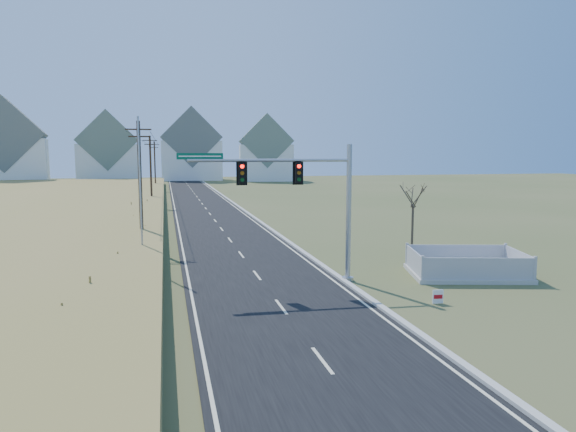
% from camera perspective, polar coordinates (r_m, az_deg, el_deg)
% --- Properties ---
extents(ground, '(260.00, 260.00, 0.00)m').
position_cam_1_polar(ground, '(24.54, -1.81, -8.86)').
color(ground, '#475127').
rests_on(ground, ground).
extents(road, '(8.00, 180.00, 0.06)m').
position_cam_1_polar(road, '(73.59, -9.73, 1.62)').
color(road, black).
rests_on(road, ground).
extents(curb, '(0.30, 180.00, 0.18)m').
position_cam_1_polar(curb, '(73.97, -6.52, 1.75)').
color(curb, '#B2AFA8').
rests_on(curb, ground).
extents(utility_pole_near, '(1.80, 0.26, 9.00)m').
position_cam_1_polar(utility_pole_near, '(38.23, -16.11, 3.66)').
color(utility_pole_near, '#422D1E').
rests_on(utility_pole_near, ground).
extents(utility_pole_mid, '(1.80, 0.26, 9.00)m').
position_cam_1_polar(utility_pole_mid, '(68.19, -15.00, 4.99)').
color(utility_pole_mid, '#422D1E').
rests_on(utility_pole_mid, ground).
extents(utility_pole_far, '(1.80, 0.26, 9.00)m').
position_cam_1_polar(utility_pole_far, '(98.17, -14.57, 5.51)').
color(utility_pole_far, '#422D1E').
rests_on(utility_pole_far, ground).
extents(condo_nw, '(17.69, 13.38, 19.05)m').
position_cam_1_polar(condo_nw, '(127.55, -28.80, 6.51)').
color(condo_nw, white).
rests_on(condo_nw, ground).
extents(condo_nnw, '(14.93, 11.17, 17.03)m').
position_cam_1_polar(condo_nnw, '(131.80, -19.39, 6.62)').
color(condo_nnw, white).
rests_on(condo_nnw, ground).
extents(condo_n, '(15.27, 10.20, 18.54)m').
position_cam_1_polar(condo_n, '(135.31, -10.71, 7.17)').
color(condo_n, white).
rests_on(condo_n, ground).
extents(condo_ne, '(14.12, 10.51, 16.52)m').
position_cam_1_polar(condo_ne, '(129.53, -2.49, 6.96)').
color(condo_ne, white).
rests_on(condo_ne, ground).
extents(traffic_signal_mast, '(9.00, 0.94, 7.17)m').
position_cam_1_polar(traffic_signal_mast, '(26.35, 2.87, 1.98)').
color(traffic_signal_mast, '#9EA0A5').
rests_on(traffic_signal_mast, ground).
extents(fence_enclosure, '(6.88, 5.51, 1.38)m').
position_cam_1_polar(fence_enclosure, '(30.10, 19.17, -5.74)').
color(fence_enclosure, '#B7B5AD').
rests_on(fence_enclosure, ground).
extents(open_sign, '(0.50, 0.11, 0.62)m').
position_cam_1_polar(open_sign, '(24.14, 16.32, -8.59)').
color(open_sign, white).
rests_on(open_sign, ground).
extents(flagpole, '(0.40, 0.40, 8.85)m').
position_cam_1_polar(flagpole, '(31.52, -16.03, 0.93)').
color(flagpole, '#B7B5AD').
rests_on(flagpole, ground).
extents(bare_tree, '(1.91, 1.91, 5.07)m').
position_cam_1_polar(bare_tree, '(34.31, 13.76, 2.39)').
color(bare_tree, '#4C3F33').
rests_on(bare_tree, ground).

